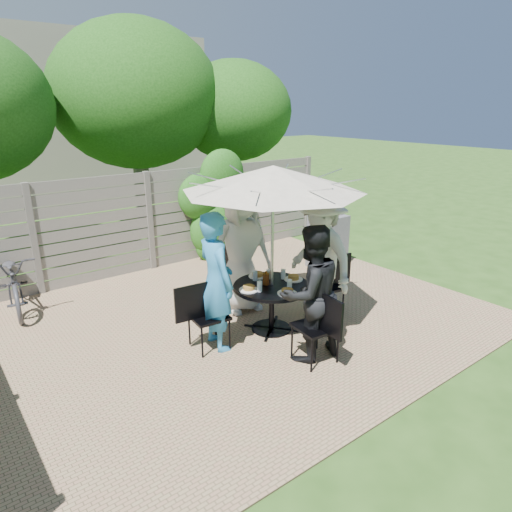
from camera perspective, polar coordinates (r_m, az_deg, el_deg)
backyard_envelope at (r=15.41m, az=-25.27°, el=15.35°), size 60.00×60.00×5.00m
patio_table at (r=6.24m, az=1.96°, el=-5.37°), size 1.14×1.14×0.68m
umbrella at (r=5.78m, az=2.14°, el=9.62°), size 2.57×2.57×2.27m
chair_back at (r=7.08m, az=-2.38°, el=-4.17°), size 0.45×0.66×0.90m
person_back at (r=6.73m, az=-1.89°, el=0.85°), size 0.99×0.70×1.92m
chair_left at (r=5.90m, az=-6.01°, el=-9.07°), size 0.68×0.48×0.92m
person_left at (r=5.69m, az=-4.99°, el=-3.23°), size 0.49×0.69×1.79m
chair_front at (r=5.63m, az=7.46°, el=-10.48°), size 0.50×0.70×0.94m
person_front at (r=5.47m, az=6.81°, el=-4.73°), size 0.89×0.73×1.70m
chair_right at (r=6.86m, az=8.73°, el=-5.14°), size 0.68×0.50×0.91m
person_right at (r=6.54m, az=8.09°, el=-0.13°), size 0.81×1.26×1.86m
plate_back at (r=6.43m, az=0.22°, el=-2.40°), size 0.26×0.26×0.06m
plate_left at (r=5.97m, az=-0.90°, el=-4.09°), size 0.26×0.26×0.06m
plate_front at (r=5.88m, az=3.93°, el=-4.52°), size 0.26×0.26×0.06m
plate_right at (r=6.34m, az=4.70°, el=-2.77°), size 0.26×0.26×0.06m
glass_back at (r=6.28m, az=-0.11°, el=-2.46°), size 0.07×0.07×0.14m
glass_left at (r=5.92m, az=0.45°, el=-3.82°), size 0.07×0.07×0.14m
glass_front at (r=5.99m, az=4.20°, el=-3.59°), size 0.07×0.07×0.14m
glass_right at (r=6.35m, az=3.43°, el=-2.27°), size 0.07×0.07×0.14m
syrup_jug at (r=6.14m, az=1.27°, el=-2.89°), size 0.09×0.09×0.16m
coffee_cup at (r=6.36m, az=1.65°, el=-2.31°), size 0.08×0.08×0.12m
bicycle at (r=7.80m, az=-28.00°, el=-2.75°), size 0.82×1.81×0.92m
bbq_grill at (r=8.77m, az=8.96°, el=2.46°), size 0.67×0.51×1.34m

